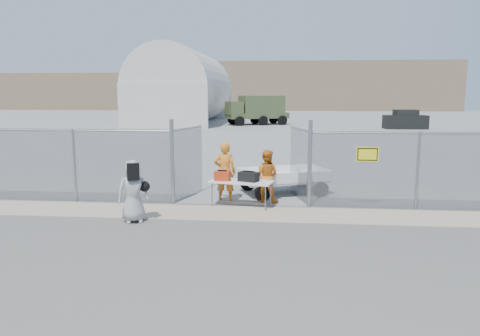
# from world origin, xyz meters

# --- Properties ---
(ground) EXTENTS (160.00, 160.00, 0.00)m
(ground) POSITION_xyz_m (0.00, 0.00, 0.00)
(ground) COLOR #454444
(tarmac_inside) EXTENTS (160.00, 80.00, 0.01)m
(tarmac_inside) POSITION_xyz_m (0.00, 42.00, 0.01)
(tarmac_inside) COLOR gray
(tarmac_inside) RESTS_ON ground
(dirt_strip) EXTENTS (44.00, 1.60, 0.01)m
(dirt_strip) POSITION_xyz_m (0.00, 1.00, 0.01)
(dirt_strip) COLOR tan
(dirt_strip) RESTS_ON ground
(distant_hills) EXTENTS (140.00, 6.00, 9.00)m
(distant_hills) POSITION_xyz_m (5.00, 78.00, 4.50)
(distant_hills) COLOR #7F684F
(distant_hills) RESTS_ON ground
(chain_link_fence) EXTENTS (40.00, 0.20, 2.20)m
(chain_link_fence) POSITION_xyz_m (0.00, 2.00, 1.10)
(chain_link_fence) COLOR gray
(chain_link_fence) RESTS_ON ground
(quonset_hangar) EXTENTS (9.00, 18.00, 8.00)m
(quonset_hangar) POSITION_xyz_m (-10.00, 40.00, 4.00)
(quonset_hangar) COLOR beige
(quonset_hangar) RESTS_ON ground
(folding_table) EXTENTS (1.90, 1.10, 0.76)m
(folding_table) POSITION_xyz_m (0.06, 1.81, 0.38)
(folding_table) COLOR white
(folding_table) RESTS_ON ground
(orange_bag) EXTENTS (0.46, 0.33, 0.27)m
(orange_bag) POSITION_xyz_m (-0.49, 1.81, 0.89)
(orange_bag) COLOR red
(orange_bag) RESTS_ON folding_table
(black_duffel) EXTENTS (0.64, 0.51, 0.27)m
(black_duffel) POSITION_xyz_m (0.27, 1.76, 0.89)
(black_duffel) COLOR black
(black_duffel) RESTS_ON folding_table
(security_worker_left) EXTENTS (0.66, 0.44, 1.81)m
(security_worker_left) POSITION_xyz_m (-0.50, 2.46, 0.90)
(security_worker_left) COLOR orange
(security_worker_left) RESTS_ON ground
(security_worker_right) EXTENTS (0.89, 0.76, 1.59)m
(security_worker_right) POSITION_xyz_m (0.75, 2.45, 0.79)
(security_worker_right) COLOR orange
(security_worker_right) RESTS_ON ground
(visitor) EXTENTS (0.92, 0.78, 1.60)m
(visitor) POSITION_xyz_m (-2.51, -0.07, 0.80)
(visitor) COLOR #A2A2A2
(visitor) RESTS_ON ground
(utility_trailer) EXTENTS (4.01, 3.04, 0.87)m
(utility_trailer) POSITION_xyz_m (1.24, 3.71, 0.43)
(utility_trailer) COLOR white
(utility_trailer) RESTS_ON ground
(military_truck) EXTENTS (6.63, 4.66, 2.97)m
(military_truck) POSITION_xyz_m (-1.68, 36.97, 1.49)
(military_truck) COLOR #43522D
(military_truck) RESTS_ON ground
(parked_vehicle_near) EXTENTS (3.83, 1.85, 1.70)m
(parked_vehicle_near) POSITION_xyz_m (12.09, 32.62, 0.85)
(parked_vehicle_near) COLOR black
(parked_vehicle_near) RESTS_ON ground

